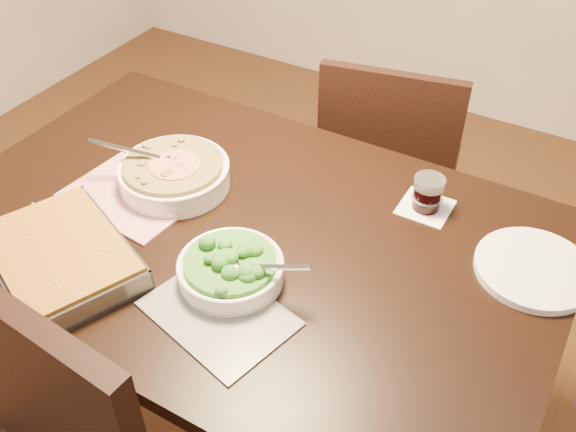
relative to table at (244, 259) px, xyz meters
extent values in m
plane|color=#4A3315|center=(0.00, 0.00, -0.65)|extent=(4.00, 4.00, 0.00)
cube|color=black|center=(0.00, 0.00, 0.08)|extent=(1.40, 0.90, 0.04)
cube|color=black|center=(0.00, 0.00, 0.01)|extent=(1.26, 0.76, 0.08)
cylinder|color=black|center=(-0.62, 0.37, -0.30)|extent=(0.07, 0.07, 0.71)
cylinder|color=black|center=(0.62, 0.37, -0.30)|extent=(0.07, 0.07, 0.71)
cube|color=#B13243|center=(-0.29, -0.03, 0.10)|extent=(0.32, 0.25, 0.01)
cube|color=#26272E|center=(0.10, -0.23, 0.10)|extent=(0.32, 0.26, 0.00)
cube|color=white|center=(0.33, 0.27, 0.10)|extent=(0.11, 0.11, 0.00)
cylinder|color=white|center=(-0.22, 0.05, 0.12)|extent=(0.26, 0.26, 0.05)
torus|color=white|center=(-0.22, 0.05, 0.15)|extent=(0.27, 0.27, 0.01)
cylinder|color=#3E3310|center=(-0.22, 0.05, 0.15)|extent=(0.24, 0.24, 0.02)
cube|color=silver|center=(-0.29, 0.01, 0.17)|extent=(0.15, 0.09, 0.05)
cylinder|color=#6C0C09|center=(-0.21, 0.05, 0.16)|extent=(0.12, 0.12, 0.00)
cylinder|color=white|center=(0.07, -0.14, 0.12)|extent=(0.21, 0.21, 0.04)
torus|color=white|center=(0.07, -0.14, 0.14)|extent=(0.22, 0.22, 0.01)
cylinder|color=#1E4610|center=(0.07, -0.14, 0.14)|extent=(0.19, 0.19, 0.02)
cube|color=silver|center=(0.13, -0.13, 0.16)|extent=(0.14, 0.04, 0.05)
cube|color=silver|center=(-0.26, -0.29, 0.10)|extent=(0.41, 0.37, 0.01)
cube|color=#632B0E|center=(-0.26, -0.29, 0.13)|extent=(0.39, 0.34, 0.05)
cube|color=silver|center=(-0.21, -0.18, 0.12)|extent=(0.32, 0.14, 0.05)
cube|color=silver|center=(-0.30, -0.40, 0.12)|extent=(0.32, 0.14, 0.05)
cube|color=silver|center=(-0.10, -0.36, 0.12)|extent=(0.11, 0.23, 0.05)
cube|color=silver|center=(-0.41, -0.22, 0.12)|extent=(0.11, 0.23, 0.05)
cylinder|color=black|center=(0.33, 0.27, 0.13)|extent=(0.06, 0.06, 0.06)
cylinder|color=silver|center=(0.33, 0.27, 0.17)|extent=(0.07, 0.07, 0.02)
cylinder|color=white|center=(0.60, 0.19, 0.10)|extent=(0.24, 0.24, 0.02)
cube|color=black|center=(-0.04, -0.54, 0.09)|extent=(0.47, 0.08, 0.50)
cube|color=black|center=(0.06, 0.80, -0.23)|extent=(0.48, 0.48, 0.04)
cylinder|color=black|center=(0.20, 1.00, -0.45)|extent=(0.04, 0.04, 0.40)
cylinder|color=black|center=(0.27, 0.66, -0.45)|extent=(0.04, 0.04, 0.40)
cylinder|color=black|center=(-0.15, 0.94, -0.45)|extent=(0.04, 0.04, 0.40)
cylinder|color=black|center=(-0.08, 0.59, -0.45)|extent=(0.04, 0.04, 0.40)
cube|color=black|center=(0.10, 0.61, 0.00)|extent=(0.41, 0.11, 0.44)
camera|label=1|loc=(0.62, -0.88, 1.05)|focal=40.00mm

